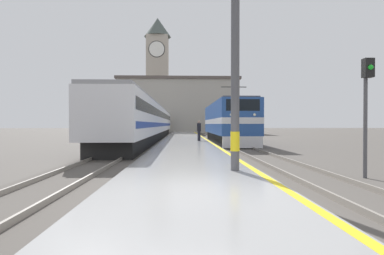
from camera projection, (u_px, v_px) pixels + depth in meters
ground_plane at (184, 138)px, 36.73m from camera, size 200.00×200.00×0.00m
platform at (185, 139)px, 31.74m from camera, size 4.25×140.00×0.30m
rail_track_near at (221, 140)px, 31.86m from camera, size 2.84×140.00×0.16m
rail_track_far at (148, 140)px, 31.61m from camera, size 2.83×140.00×0.16m
locomotive_train at (227, 122)px, 27.56m from camera, size 2.92×14.63×4.74m
passenger_train at (150, 122)px, 33.58m from camera, size 2.92×40.46×3.73m
catenary_mast at (238, 45)px, 9.18m from camera, size 2.81×0.28×7.70m
person_on_platform at (199, 130)px, 25.79m from camera, size 0.34×0.34×1.74m
clock_tower at (158, 71)px, 68.90m from camera, size 6.05×6.05×26.19m
station_building at (179, 106)px, 59.65m from camera, size 23.42×9.36×10.67m
signal_post at (367, 98)px, 9.48m from camera, size 0.30×0.39×3.80m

